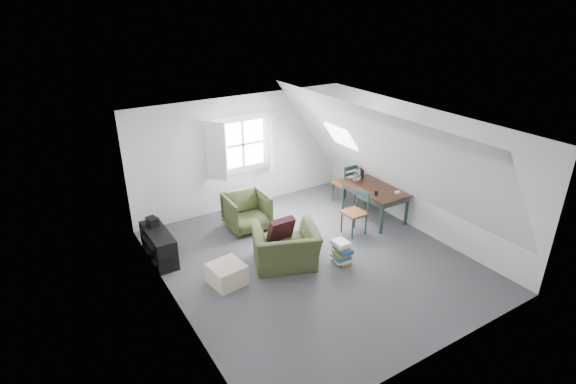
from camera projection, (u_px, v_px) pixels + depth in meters
floor at (313, 260)px, 8.14m from camera, size 5.50×5.50×0.00m
ceiling at (316, 126)px, 7.12m from camera, size 5.50×5.50×0.00m
wall_back at (242, 153)px, 9.76m from camera, size 5.00×0.00×5.00m
wall_front at (443, 278)px, 5.50m from camera, size 5.00×0.00×5.00m
wall_left at (171, 236)px, 6.43m from camera, size 0.00×5.50×5.50m
wall_right at (419, 170)px, 8.83m from camera, size 0.00×5.50×5.50m
slope_left at (230, 189)px, 6.67m from camera, size 3.19×5.50×4.48m
slope_right at (385, 153)px, 8.16m from camera, size 3.19×5.50×4.48m
dormer_window at (243, 145)px, 9.62m from camera, size 1.71×0.35×1.30m
skylight at (341, 136)px, 9.18m from camera, size 0.35×0.75×0.47m
armchair_near at (285, 264)px, 8.02m from camera, size 1.38×1.30×0.72m
armchair_far at (248, 228)px, 9.25m from camera, size 0.84×0.86×0.76m
throw_pillow at (281, 230)px, 7.87m from camera, size 0.46×0.27×0.48m
ottoman at (227, 274)px, 7.44m from camera, size 0.60×0.60×0.35m
dining_table at (375, 192)px, 9.46m from camera, size 0.83×1.38×0.69m
demijohn at (356, 177)px, 9.65m from camera, size 0.19×0.19×0.27m
vase_twigs at (362, 172)px, 9.83m from camera, size 0.09×0.10×0.67m
cup at (376, 195)px, 9.07m from camera, size 0.10×0.10×0.08m
paper_box at (398, 192)px, 9.16m from camera, size 0.11×0.08×0.04m
dining_chair_far at (346, 183)px, 10.14m from camera, size 0.45×0.45×0.97m
dining_chair_near at (356, 212)px, 8.89m from camera, size 0.42×0.42×0.90m
media_shelf at (160, 247)px, 8.06m from camera, size 0.37×1.10×0.56m
electronics_box at (152, 222)px, 8.13m from camera, size 0.20×0.25×0.18m
magazine_stack at (342, 252)px, 7.99m from camera, size 0.32×0.38×0.43m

